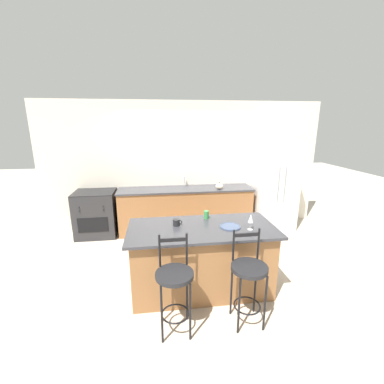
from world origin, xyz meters
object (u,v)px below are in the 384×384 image
(bar_stool_near, at_px, (175,283))
(oven_range, at_px, (96,213))
(dinner_plate, at_px, (230,226))
(bar_stool_far, at_px, (249,276))
(tumbler_cup, at_px, (206,215))
(refrigerator, at_px, (273,185))
(wine_glass, at_px, (251,219))
(pumpkin_decoration, at_px, (219,186))
(coffee_mug, at_px, (176,222))

(bar_stool_near, bearing_deg, oven_range, 117.11)
(oven_range, relative_size, dinner_plate, 3.36)
(bar_stool_far, distance_m, tumbler_cup, 1.10)
(bar_stool_near, xyz_separation_m, tumbler_cup, (0.53, 1.00, 0.39))
(bar_stool_far, bearing_deg, oven_range, 129.25)
(refrigerator, xyz_separation_m, wine_glass, (-1.31, -2.18, 0.12))
(refrigerator, bearing_deg, oven_range, 179.33)
(oven_range, height_order, pumpkin_decoration, pumpkin_decoration)
(refrigerator, xyz_separation_m, bar_stool_far, (-1.50, -2.70, -0.35))
(refrigerator, xyz_separation_m, dinner_plate, (-1.54, -2.06, -0.02))
(refrigerator, bearing_deg, dinner_plate, -126.71)
(coffee_mug, height_order, tumbler_cup, tumbler_cup)
(bar_stool_near, height_order, coffee_mug, bar_stool_near)
(refrigerator, relative_size, dinner_plate, 6.89)
(oven_range, relative_size, pumpkin_decoration, 6.10)
(bar_stool_near, relative_size, coffee_mug, 9.02)
(bar_stool_near, xyz_separation_m, dinner_plate, (0.78, 0.65, 0.34))
(bar_stool_near, bearing_deg, coffee_mug, 83.84)
(oven_range, distance_m, coffee_mug, 2.52)
(wine_glass, xyz_separation_m, pumpkin_decoration, (0.10, 2.08, -0.08))
(oven_range, relative_size, coffee_mug, 7.57)
(bar_stool_near, height_order, pumpkin_decoration, bar_stool_near)
(oven_range, bearing_deg, pumpkin_decoration, -3.23)
(oven_range, height_order, wine_glass, wine_glass)
(coffee_mug, bearing_deg, dinner_plate, -11.88)
(bar_stool_near, distance_m, coffee_mug, 0.89)
(bar_stool_near, distance_m, dinner_plate, 1.07)
(refrigerator, xyz_separation_m, tumbler_cup, (-1.80, -1.72, 0.03))
(dinner_plate, distance_m, pumpkin_decoration, 1.99)
(oven_range, height_order, bar_stool_near, bar_stool_near)
(refrigerator, relative_size, pumpkin_decoration, 12.53)
(dinner_plate, bearing_deg, coffee_mug, 168.12)
(oven_range, distance_m, bar_stool_far, 3.55)
(wine_glass, bearing_deg, dinner_plate, 154.09)
(dinner_plate, distance_m, tumbler_cup, 0.43)
(oven_range, distance_m, pumpkin_decoration, 2.58)
(tumbler_cup, bearing_deg, dinner_plate, -53.62)
(coffee_mug, relative_size, pumpkin_decoration, 0.81)
(bar_stool_far, xyz_separation_m, wine_glass, (0.19, 0.52, 0.47))
(bar_stool_far, xyz_separation_m, tumbler_cup, (-0.30, 0.98, 0.39))
(bar_stool_far, bearing_deg, coffee_mug, 133.46)
(coffee_mug, bearing_deg, pumpkin_decoration, 60.63)
(tumbler_cup, bearing_deg, bar_stool_far, -73.05)
(refrigerator, xyz_separation_m, oven_range, (-3.74, 0.04, -0.49))
(refrigerator, height_order, pumpkin_decoration, refrigerator)
(bar_stool_near, xyz_separation_m, coffee_mug, (0.09, 0.80, 0.37))
(oven_range, xyz_separation_m, bar_stool_near, (1.41, -2.76, 0.13))
(bar_stool_near, relative_size, bar_stool_far, 1.00)
(wine_glass, bearing_deg, refrigerator, 58.97)
(bar_stool_far, height_order, dinner_plate, bar_stool_far)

